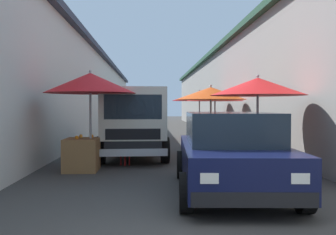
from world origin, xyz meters
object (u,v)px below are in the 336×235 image
object	(u,v)px
fruit_stall_near_right	(257,100)
fruit_stall_far_right	(215,102)
fruit_stall_near_left	(89,97)
fruit_stall_far_left	(200,100)
fruit_stall_mid_lane	(211,104)
plastic_stool	(125,153)
vendor_by_crates	(128,118)
hatchback_car	(231,152)
delivery_truck	(133,124)

from	to	relation	value
fruit_stall_near_right	fruit_stall_far_right	bearing A→B (deg)	-0.74
fruit_stall_near_left	fruit_stall_far_left	distance (m)	9.48
fruit_stall_far_left	fruit_stall_far_right	bearing A→B (deg)	-175.83
fruit_stall_mid_lane	plastic_stool	bearing A→B (deg)	119.26
plastic_stool	vendor_by_crates	bearing A→B (deg)	2.82
fruit_stall_far_left	plastic_stool	distance (m)	8.59
fruit_stall_far_left	fruit_stall_near_left	bearing A→B (deg)	155.83
fruit_stall_near_right	plastic_stool	size ratio (longest dim) A/B	5.33
fruit_stall_far_right	fruit_stall_far_left	distance (m)	3.06
fruit_stall_near_left	fruit_stall_near_right	size ratio (longest dim) A/B	1.06
fruit_stall_near_left	fruit_stall_far_right	size ratio (longest dim) A/B	1.07
fruit_stall_near_left	hatchback_car	xyz separation A→B (m)	(-2.45, -2.95, -1.06)
fruit_stall_near_right	delivery_truck	world-z (taller)	fruit_stall_near_right
fruit_stall_mid_lane	delivery_truck	bearing A→B (deg)	99.90
fruit_stall_mid_lane	fruit_stall_near_right	xyz separation A→B (m)	(-2.64, -0.66, 0.08)
hatchback_car	plastic_stool	distance (m)	3.89
fruit_stall_far_right	fruit_stall_far_left	size ratio (longest dim) A/B	0.87
fruit_stall_near_left	vendor_by_crates	xyz separation A→B (m)	(10.44, -0.35, -0.85)
delivery_truck	plastic_stool	xyz separation A→B (m)	(-1.01, 0.18, -0.71)
fruit_stall_far_right	delivery_truck	distance (m)	4.96
hatchback_car	fruit_stall_near_right	bearing A→B (deg)	-28.10
fruit_stall_near_right	delivery_truck	bearing A→B (deg)	53.56
fruit_stall_far_right	vendor_by_crates	xyz separation A→B (m)	(4.85, 3.75, -0.81)
fruit_stall_near_left	fruit_stall_far_left	bearing A→B (deg)	-24.17
fruit_stall_near_left	plastic_stool	size ratio (longest dim) A/B	5.65
fruit_stall_near_left	vendor_by_crates	distance (m)	10.48
fruit_stall_near_left	fruit_stall_near_right	bearing A→B (deg)	-96.21
fruit_stall_near_left	delivery_truck	bearing A→B (deg)	-29.37
fruit_stall_far_right	delivery_truck	size ratio (longest dim) A/B	0.46
fruit_stall_mid_lane	plastic_stool	distance (m)	3.19
fruit_stall_far_right	plastic_stool	xyz separation A→B (m)	(-4.81, 3.28, -1.44)
fruit_stall_far_right	vendor_by_crates	bearing A→B (deg)	37.73
delivery_truck	vendor_by_crates	distance (m)	8.68
fruit_stall_mid_lane	fruit_stall_far_left	size ratio (longest dim) A/B	0.85
fruit_stall_near_left	plastic_stool	xyz separation A→B (m)	(0.78, -0.83, -1.48)
fruit_stall_far_left	vendor_by_crates	distance (m)	4.08
fruit_stall_far_left	vendor_by_crates	bearing A→B (deg)	63.02
fruit_stall_mid_lane	hatchback_car	distance (m)	4.76
plastic_stool	hatchback_car	bearing A→B (deg)	-146.66
fruit_stall_far_right	vendor_by_crates	distance (m)	6.19
hatchback_car	vendor_by_crates	size ratio (longest dim) A/B	2.43
fruit_stall_near_left	plastic_stool	bearing A→B (deg)	-46.71
fruit_stall_near_right	fruit_stall_far_left	bearing A→B (deg)	0.91
hatchback_car	fruit_stall_far_right	bearing A→B (deg)	-8.15
delivery_truck	vendor_by_crates	bearing A→B (deg)	4.34
vendor_by_crates	plastic_stool	xyz separation A→B (m)	(-9.66, -0.48, -0.63)
hatchback_car	fruit_stall_far_left	bearing A→B (deg)	-4.79
fruit_stall_near_right	hatchback_car	bearing A→B (deg)	151.90
fruit_stall_mid_lane	fruit_stall_far_right	size ratio (longest dim) A/B	0.97
hatchback_car	fruit_stall_near_left	bearing A→B (deg)	50.30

